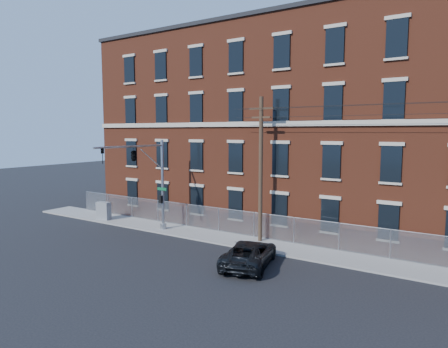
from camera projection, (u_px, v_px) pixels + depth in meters
ground at (189, 259)px, 24.27m from camera, size 140.00×140.00×0.00m
sidewalk at (415, 271)px, 22.00m from camera, size 65.00×3.00×0.12m
mill_building at (438, 126)px, 28.60m from camera, size 55.30×14.32×16.30m
chain_link_fence at (419, 248)px, 22.98m from camera, size 59.06×0.06×1.85m
traffic_signal_mast at (141, 164)px, 28.74m from camera, size 0.90×6.75×7.00m
utility_pole_near at (261, 167)px, 27.31m from camera, size 1.80×0.28×10.00m
pickup_truck at (249, 253)px, 22.96m from camera, size 3.65×5.70×1.46m
utility_cabinet at (104, 211)px, 34.54m from camera, size 1.29×0.77×1.52m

